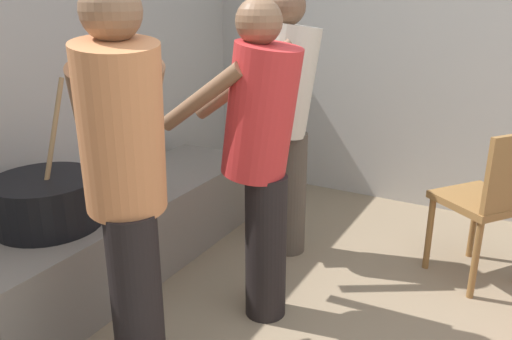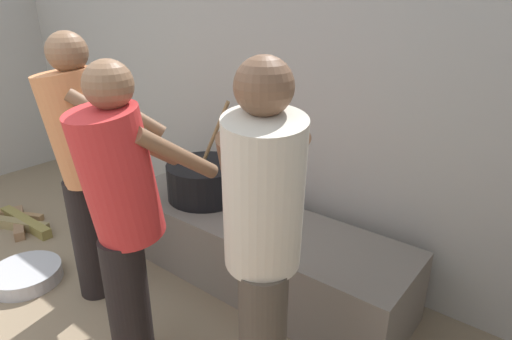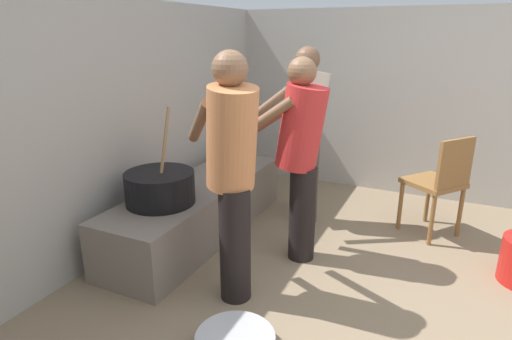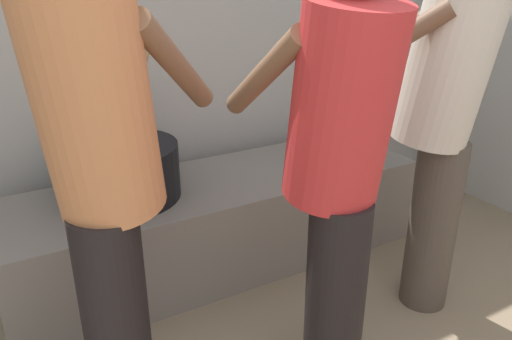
{
  "view_description": "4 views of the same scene",
  "coord_description": "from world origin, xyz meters",
  "px_view_note": "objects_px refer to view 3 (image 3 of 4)",
  "views": [
    {
      "loc": [
        -1.29,
        0.11,
        1.53
      ],
      "look_at": [
        0.85,
        1.28,
        0.68
      ],
      "focal_mm": 36.06,
      "sensor_mm": 36.0,
      "label": 1
    },
    {
      "loc": [
        2.19,
        0.2,
        1.74
      ],
      "look_at": [
        1.03,
        1.66,
        0.99
      ],
      "focal_mm": 30.49,
      "sensor_mm": 36.0,
      "label": 2
    },
    {
      "loc": [
        -2.12,
        0.2,
        1.66
      ],
      "look_at": [
        0.44,
        1.41,
        0.74
      ],
      "focal_mm": 29.63,
      "sensor_mm": 36.0,
      "label": 3
    },
    {
      "loc": [
        -0.23,
        0.07,
        1.4
      ],
      "look_at": [
        0.51,
        1.39,
        0.78
      ],
      "focal_mm": 34.93,
      "sensor_mm": 36.0,
      "label": 4
    }
  ],
  "objects_px": {
    "cook_in_red_shirt": "(300,150)",
    "cook_in_orange_shirt": "(232,165)",
    "cooking_pot_main": "(160,187)",
    "chair_brown_wood": "(440,181)",
    "cook_in_cream_shirt": "(306,127)"
  },
  "relations": [
    {
      "from": "cook_in_orange_shirt",
      "to": "cook_in_red_shirt",
      "type": "bearing_deg",
      "value": -17.57
    },
    {
      "from": "cook_in_cream_shirt",
      "to": "cooking_pot_main",
      "type": "bearing_deg",
      "value": 144.86
    },
    {
      "from": "cook_in_cream_shirt",
      "to": "cook_in_red_shirt",
      "type": "bearing_deg",
      "value": -164.54
    },
    {
      "from": "cook_in_red_shirt",
      "to": "cook_in_orange_shirt",
      "type": "height_order",
      "value": "cook_in_orange_shirt"
    },
    {
      "from": "cooking_pot_main",
      "to": "cook_in_orange_shirt",
      "type": "relative_size",
      "value": 0.44
    },
    {
      "from": "cook_in_red_shirt",
      "to": "cook_in_cream_shirt",
      "type": "distance_m",
      "value": 0.66
    },
    {
      "from": "cook_in_cream_shirt",
      "to": "cook_in_orange_shirt",
      "type": "xyz_separation_m",
      "value": [
        -1.29,
        0.03,
        0.01
      ]
    },
    {
      "from": "cook_in_red_shirt",
      "to": "cook_in_orange_shirt",
      "type": "bearing_deg",
      "value": 162.43
    },
    {
      "from": "cook_in_red_shirt",
      "to": "cook_in_cream_shirt",
      "type": "bearing_deg",
      "value": 15.46
    },
    {
      "from": "cook_in_red_shirt",
      "to": "cook_in_orange_shirt",
      "type": "relative_size",
      "value": 0.96
    },
    {
      "from": "cooking_pot_main",
      "to": "cook_in_orange_shirt",
      "type": "bearing_deg",
      "value": -106.39
    },
    {
      "from": "cook_in_orange_shirt",
      "to": "cooking_pot_main",
      "type": "bearing_deg",
      "value": 73.61
    },
    {
      "from": "cook_in_orange_shirt",
      "to": "chair_brown_wood",
      "type": "xyz_separation_m",
      "value": [
        1.49,
        -1.14,
        -0.41
      ]
    },
    {
      "from": "cook_in_orange_shirt",
      "to": "cook_in_cream_shirt",
      "type": "bearing_deg",
      "value": -1.31
    },
    {
      "from": "chair_brown_wood",
      "to": "cook_in_red_shirt",
      "type": "bearing_deg",
      "value": 131.82
    }
  ]
}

